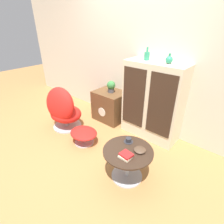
% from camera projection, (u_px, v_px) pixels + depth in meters
% --- Properties ---
extents(ground_plane, '(12.00, 12.00, 0.00)m').
position_uv_depth(ground_plane, '(82.00, 155.00, 2.57)').
color(ground_plane, '#A87542').
extents(wall_back, '(6.40, 0.06, 2.60)m').
position_uv_depth(wall_back, '(139.00, 52.00, 2.87)').
color(wall_back, beige).
rests_on(wall_back, ground_plane).
extents(sideboard, '(0.92, 0.41, 1.24)m').
position_uv_depth(sideboard, '(152.00, 101.00, 2.77)').
color(sideboard, beige).
rests_on(sideboard, ground_plane).
extents(tv_console, '(0.59, 0.48, 0.57)m').
position_uv_depth(tv_console, '(110.00, 106.00, 3.39)').
color(tv_console, brown).
rests_on(tv_console, ground_plane).
extents(egg_chair, '(0.68, 0.64, 0.81)m').
position_uv_depth(egg_chair, '(63.00, 110.00, 3.06)').
color(egg_chair, '#B7B7BC').
rests_on(egg_chair, ground_plane).
extents(ottoman, '(0.46, 0.39, 0.23)m').
position_uv_depth(ottoman, '(84.00, 134.00, 2.76)').
color(ottoman, '#B7B7BC').
rests_on(ottoman, ground_plane).
extents(coffee_table, '(0.59, 0.59, 0.42)m').
position_uv_depth(coffee_table, '(128.00, 160.00, 2.10)').
color(coffee_table, '#B7B7BC').
rests_on(coffee_table, ground_plane).
extents(vase_leftmost, '(0.08, 0.08, 0.19)m').
position_uv_depth(vase_leftmost, '(147.00, 56.00, 2.55)').
color(vase_leftmost, '#2D8E6B').
rests_on(vase_leftmost, sideboard).
extents(vase_inner_left, '(0.10, 0.10, 0.13)m').
position_uv_depth(vase_inner_left, '(169.00, 60.00, 2.36)').
color(vase_inner_left, '#2D8E6B').
rests_on(vase_inner_left, sideboard).
extents(potted_plant, '(0.16, 0.16, 0.22)m').
position_uv_depth(potted_plant, '(111.00, 86.00, 3.19)').
color(potted_plant, '#4C4C51').
rests_on(potted_plant, tv_console).
extents(teacup, '(0.12, 0.12, 0.06)m').
position_uv_depth(teacup, '(129.00, 140.00, 2.16)').
color(teacup, '#2D2D33').
rests_on(teacup, coffee_table).
extents(book_stack, '(0.14, 0.13, 0.05)m').
position_uv_depth(book_stack, '(126.00, 156.00, 1.92)').
color(book_stack, beige).
rests_on(book_stack, coffee_table).
extents(bowl, '(0.14, 0.14, 0.04)m').
position_uv_depth(bowl, '(140.00, 150.00, 2.01)').
color(bowl, '#4C3828').
rests_on(bowl, coffee_table).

